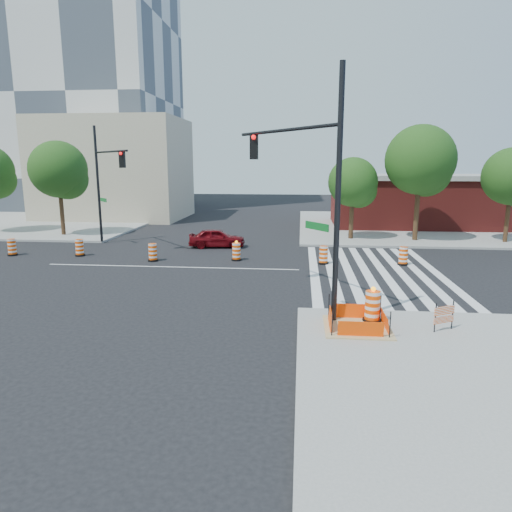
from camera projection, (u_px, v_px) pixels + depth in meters
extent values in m
plane|color=black|center=(171.00, 267.00, 25.03)|extent=(120.00, 120.00, 0.00)
cube|color=gray|center=(423.00, 226.00, 40.84)|extent=(22.00, 22.00, 0.15)
cube|color=gray|center=(42.00, 221.00, 44.29)|extent=(22.00, 22.00, 0.15)
cube|color=silver|center=(314.00, 270.00, 24.28)|extent=(0.45, 13.50, 0.01)
cube|color=silver|center=(331.00, 270.00, 24.19)|extent=(0.45, 13.50, 0.01)
cube|color=silver|center=(348.00, 271.00, 24.10)|extent=(0.45, 13.50, 0.01)
cube|color=silver|center=(366.00, 271.00, 24.02)|extent=(0.45, 13.50, 0.01)
cube|color=silver|center=(383.00, 272.00, 23.93)|extent=(0.45, 13.50, 0.01)
cube|color=silver|center=(401.00, 272.00, 23.85)|extent=(0.45, 13.50, 0.01)
cube|color=silver|center=(418.00, 272.00, 23.76)|extent=(0.45, 13.50, 0.01)
cube|color=silver|center=(436.00, 273.00, 23.67)|extent=(0.45, 13.50, 0.01)
cube|color=silver|center=(171.00, 267.00, 25.03)|extent=(14.00, 0.12, 0.01)
cube|color=tan|center=(357.00, 327.00, 15.35)|extent=(2.20, 2.20, 0.05)
cube|color=#FF4505|center=(361.00, 330.00, 14.42)|extent=(1.44, 0.02, 0.55)
cube|color=#FF4505|center=(354.00, 312.00, 16.18)|extent=(1.44, 0.02, 0.55)
cube|color=#FF4505|center=(330.00, 319.00, 15.39)|extent=(0.02, 1.44, 0.55)
cube|color=#FF4505|center=(385.00, 321.00, 15.22)|extent=(0.02, 1.44, 0.55)
cylinder|color=black|center=(332.00, 323.00, 14.48)|extent=(0.04, 0.04, 0.90)
cylinder|color=black|center=(390.00, 325.00, 14.30)|extent=(0.04, 0.04, 0.90)
cylinder|color=black|center=(329.00, 306.00, 16.23)|extent=(0.04, 0.04, 0.90)
cylinder|color=black|center=(380.00, 308.00, 16.06)|extent=(0.04, 0.04, 0.90)
cube|color=silver|center=(51.00, 23.00, 55.98)|extent=(28.00, 18.00, 45.00)
cube|color=maroon|center=(425.00, 203.00, 40.43)|extent=(16.00, 8.00, 4.20)
cube|color=gray|center=(427.00, 177.00, 39.97)|extent=(16.50, 8.50, 0.40)
cube|color=#B6AA8B|center=(115.00, 169.00, 46.63)|extent=(14.00, 10.00, 10.00)
imported|color=#62080E|center=(217.00, 238.00, 30.77)|extent=(3.92, 1.97, 1.28)
cylinder|color=black|center=(338.00, 198.00, 15.17)|extent=(0.19, 0.19, 8.62)
cylinder|color=black|center=(284.00, 130.00, 17.41)|extent=(3.94, 5.27, 0.13)
cube|color=black|center=(254.00, 147.00, 19.42)|extent=(0.34, 0.30, 1.08)
sphere|color=#FF0C0C|center=(254.00, 137.00, 19.17)|extent=(0.19, 0.19, 0.19)
cube|color=#0C591E|center=(317.00, 226.00, 16.29)|extent=(0.80, 1.07, 0.27)
cylinder|color=black|center=(98.00, 185.00, 31.69)|extent=(0.18, 0.18, 7.95)
cylinder|color=black|center=(110.00, 152.00, 28.88)|extent=(4.03, 4.55, 0.12)
cube|color=black|center=(122.00, 159.00, 27.32)|extent=(0.32, 0.28, 0.99)
sphere|color=#FF0C0C|center=(121.00, 153.00, 27.07)|extent=(0.18, 0.18, 0.18)
cube|color=#0C591E|center=(104.00, 200.00, 31.09)|extent=(0.82, 0.92, 0.25)
cylinder|color=black|center=(372.00, 320.00, 15.92)|extent=(0.65, 0.65, 0.11)
cylinder|color=#F54C05|center=(372.00, 306.00, 15.81)|extent=(0.52, 0.52, 1.03)
sphere|color=#FF990C|center=(373.00, 289.00, 15.69)|extent=(0.17, 0.17, 0.17)
cube|color=#F54C05|center=(444.00, 310.00, 14.99)|extent=(0.76, 0.44, 0.28)
cube|color=#F54C05|center=(444.00, 320.00, 15.05)|extent=(0.76, 0.44, 0.22)
cylinder|color=black|center=(435.00, 318.00, 14.88)|extent=(0.04, 0.04, 0.99)
cylinder|color=black|center=(453.00, 315.00, 15.17)|extent=(0.04, 0.04, 0.99)
cylinder|color=#382314|center=(62.00, 207.00, 35.02)|extent=(0.31, 0.31, 4.56)
sphere|color=#1E4513|center=(58.00, 169.00, 34.45)|extent=(4.28, 4.28, 4.28)
sphere|color=#1E4513|center=(67.00, 179.00, 34.83)|extent=(3.14, 3.14, 3.14)
sphere|color=#1E4513|center=(53.00, 175.00, 34.38)|extent=(2.85, 2.85, 2.85)
cylinder|color=#382314|center=(351.00, 215.00, 33.31)|extent=(0.32, 0.32, 3.78)
sphere|color=#1E4513|center=(353.00, 182.00, 32.84)|extent=(3.55, 3.55, 3.55)
sphere|color=#1E4513|center=(359.00, 190.00, 33.20)|extent=(2.60, 2.60, 2.60)
sphere|color=#1E4513|center=(347.00, 187.00, 32.75)|extent=(2.37, 2.37, 2.37)
cylinder|color=#382314|center=(417.00, 206.00, 32.51)|extent=(0.34, 0.34, 5.18)
sphere|color=#1E4513|center=(420.00, 160.00, 31.86)|extent=(4.85, 4.85, 4.85)
sphere|color=#1E4513|center=(426.00, 171.00, 32.28)|extent=(3.56, 3.56, 3.56)
sphere|color=#1E4513|center=(414.00, 167.00, 31.79)|extent=(3.24, 3.24, 3.24)
cylinder|color=#382314|center=(508.00, 214.00, 31.78)|extent=(0.29, 0.29, 4.19)
sphere|color=#1E4513|center=(512.00, 176.00, 31.26)|extent=(3.92, 3.92, 3.92)
sphere|color=#1E4513|center=(507.00, 182.00, 31.19)|extent=(2.62, 2.62, 2.62)
cylinder|color=black|center=(13.00, 255.00, 28.15)|extent=(0.60, 0.60, 0.10)
cylinder|color=#F54C05|center=(12.00, 247.00, 28.05)|extent=(0.48, 0.48, 0.95)
cylinder|color=black|center=(80.00, 255.00, 27.99)|extent=(0.60, 0.60, 0.10)
cylinder|color=#F54C05|center=(80.00, 247.00, 27.89)|extent=(0.48, 0.48, 0.95)
cylinder|color=black|center=(153.00, 260.00, 26.53)|extent=(0.60, 0.60, 0.10)
cylinder|color=#F54C05|center=(153.00, 252.00, 26.43)|extent=(0.48, 0.48, 0.95)
cylinder|color=black|center=(237.00, 260.00, 26.71)|extent=(0.60, 0.60, 0.10)
cylinder|color=#F54C05|center=(236.00, 251.00, 26.61)|extent=(0.48, 0.48, 0.95)
sphere|color=#FF990C|center=(236.00, 242.00, 26.50)|extent=(0.16, 0.16, 0.16)
cylinder|color=black|center=(323.00, 263.00, 25.77)|extent=(0.60, 0.60, 0.10)
cylinder|color=#F54C05|center=(324.00, 254.00, 25.67)|extent=(0.48, 0.48, 0.95)
cylinder|color=black|center=(403.00, 264.00, 25.51)|extent=(0.60, 0.60, 0.10)
cylinder|color=#F54C05|center=(403.00, 255.00, 25.41)|extent=(0.48, 0.48, 0.95)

